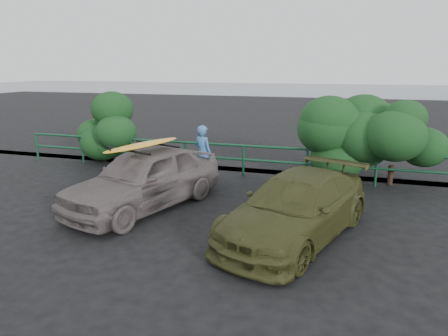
% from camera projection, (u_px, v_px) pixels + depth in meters
% --- Properties ---
extents(ground, '(80.00, 80.00, 0.00)m').
position_uv_depth(ground, '(141.00, 232.00, 8.52)').
color(ground, black).
extents(ocean, '(200.00, 200.00, 0.00)m').
position_uv_depth(ocean, '(320.00, 88.00, 64.21)').
color(ocean, slate).
rests_on(ocean, ground).
extents(guardrail, '(14.00, 0.08, 1.04)m').
position_uv_depth(guardrail, '(214.00, 158.00, 13.04)').
color(guardrail, '#134329').
rests_on(guardrail, ground).
extents(shrub_left, '(3.20, 2.40, 2.52)m').
position_uv_depth(shrub_left, '(92.00, 128.00, 14.56)').
color(shrub_left, '#17411A').
rests_on(shrub_left, ground).
extents(shrub_right, '(3.20, 2.40, 2.40)m').
position_uv_depth(shrub_right, '(377.00, 144.00, 11.94)').
color(shrub_right, '#17411A').
rests_on(shrub_right, ground).
extents(sedan, '(3.07, 4.77, 1.51)m').
position_uv_depth(sedan, '(145.00, 178.00, 9.88)').
color(sedan, '#665C5A').
rests_on(sedan, ground).
extents(olive_vehicle, '(3.21, 4.81, 1.29)m').
position_uv_depth(olive_vehicle, '(296.00, 207.00, 8.16)').
color(olive_vehicle, '#3D3F1C').
rests_on(olive_vehicle, ground).
extents(man, '(0.75, 0.65, 1.75)m').
position_uv_depth(man, '(203.00, 154.00, 12.03)').
color(man, '#3B73B2').
rests_on(man, ground).
extents(roof_rack, '(1.71, 1.43, 0.05)m').
position_uv_depth(roof_rack, '(143.00, 147.00, 9.69)').
color(roof_rack, black).
rests_on(roof_rack, sedan).
extents(surfboard, '(1.21, 2.43, 0.07)m').
position_uv_depth(surfboard, '(143.00, 145.00, 9.67)').
color(surfboard, '#F4A819').
rests_on(surfboard, roof_rack).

